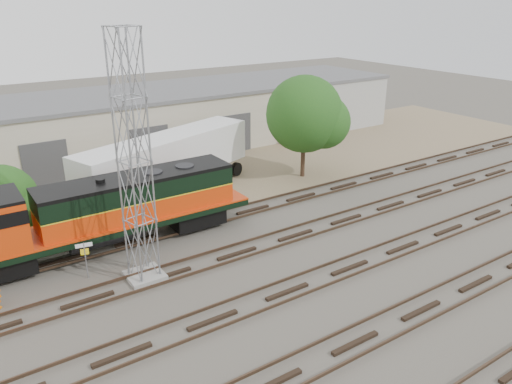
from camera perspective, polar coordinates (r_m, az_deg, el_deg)
ground at (r=26.05m, az=-0.44°, el=-8.49°), size 140.00×140.00×0.00m
dirt_strip at (r=38.35m, az=-12.86°, el=1.05°), size 80.00×16.00×0.02m
tracks at (r=23.92m, az=3.59°, el=-11.29°), size 80.00×20.40×0.28m
warehouse at (r=44.88m, az=-16.88°, el=7.15°), size 58.40×10.40×5.30m
locomotive at (r=27.86m, az=-17.56°, el=-2.20°), size 16.65×2.92×4.00m
signal_tower at (r=23.38m, az=-13.69°, el=2.84°), size 1.75×1.75×11.88m
sign_post at (r=25.77m, az=-18.97°, el=-6.67°), size 0.79×0.18×1.95m
semi_trailer at (r=34.93m, az=-9.75°, el=3.89°), size 13.93×7.13×4.24m
dumpster_blue at (r=47.87m, az=6.03°, el=6.44°), size 2.08×2.03×1.50m
dumpster_red at (r=47.36m, az=4.87°, el=6.26°), size 1.93×1.87×1.40m
tree_mid at (r=32.68m, az=-26.69°, el=-1.07°), size 4.47×4.26×4.26m
tree_east at (r=37.68m, az=6.12°, el=8.61°), size 6.04×5.75×7.76m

